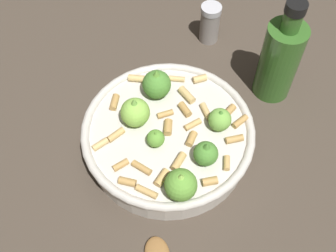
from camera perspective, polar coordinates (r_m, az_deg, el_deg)
name	(u,v)px	position (r m, az deg, el deg)	size (l,w,h in m)	color
ground_plane	(168,146)	(0.71, 0.00, -2.77)	(2.40, 2.40, 0.00)	#42382D
cooking_pan	(168,135)	(0.68, 0.04, -1.28)	(0.28, 0.28, 0.11)	beige
pepper_shaker	(210,23)	(0.84, 5.72, 13.77)	(0.04, 0.04, 0.08)	gray
olive_oil_bottle	(280,59)	(0.74, 14.98, 8.83)	(0.07, 0.07, 0.20)	#336023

